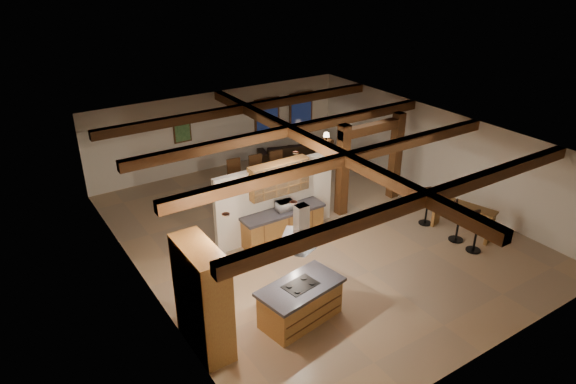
# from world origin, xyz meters

# --- Properties ---
(ground) EXTENTS (12.00, 12.00, 0.00)m
(ground) POSITION_xyz_m (0.00, 0.00, 0.00)
(ground) COLOR tan
(ground) RESTS_ON ground
(room_walls) EXTENTS (12.00, 12.00, 12.00)m
(room_walls) POSITION_xyz_m (0.00, 0.00, 1.78)
(room_walls) COLOR silver
(room_walls) RESTS_ON ground
(ceiling_beams) EXTENTS (10.00, 12.00, 0.28)m
(ceiling_beams) POSITION_xyz_m (0.00, 0.00, 2.76)
(ceiling_beams) COLOR #3C220F
(ceiling_beams) RESTS_ON room_walls
(timber_posts) EXTENTS (2.50, 0.30, 2.90)m
(timber_posts) POSITION_xyz_m (2.50, 0.50, 1.76)
(timber_posts) COLOR #3C220F
(timber_posts) RESTS_ON ground
(partition_wall) EXTENTS (3.80, 0.18, 2.20)m
(partition_wall) POSITION_xyz_m (-1.00, 0.50, 1.10)
(partition_wall) COLOR silver
(partition_wall) RESTS_ON ground
(pantry_cabinet) EXTENTS (0.67, 1.60, 2.40)m
(pantry_cabinet) POSITION_xyz_m (-4.67, -2.60, 1.20)
(pantry_cabinet) COLOR olive
(pantry_cabinet) RESTS_ON ground
(back_counter) EXTENTS (2.50, 0.66, 0.94)m
(back_counter) POSITION_xyz_m (-1.00, 0.11, 0.48)
(back_counter) COLOR olive
(back_counter) RESTS_ON ground
(upper_display_cabinet) EXTENTS (1.80, 0.36, 0.95)m
(upper_display_cabinet) POSITION_xyz_m (-1.00, 0.31, 1.85)
(upper_display_cabinet) COLOR olive
(upper_display_cabinet) RESTS_ON partition_wall
(range_hood) EXTENTS (1.10, 1.10, 1.40)m
(range_hood) POSITION_xyz_m (-2.57, -3.04, 1.78)
(range_hood) COLOR silver
(range_hood) RESTS_ON room_walls
(back_windows) EXTENTS (2.70, 0.07, 1.70)m
(back_windows) POSITION_xyz_m (2.80, 5.93, 1.50)
(back_windows) COLOR #3C220F
(back_windows) RESTS_ON room_walls
(framed_art) EXTENTS (0.65, 0.05, 0.85)m
(framed_art) POSITION_xyz_m (-1.50, 5.94, 1.70)
(framed_art) COLOR #3C220F
(framed_art) RESTS_ON room_walls
(recessed_cans) EXTENTS (3.16, 2.46, 0.03)m
(recessed_cans) POSITION_xyz_m (-2.53, -1.93, 2.87)
(recessed_cans) COLOR silver
(recessed_cans) RESTS_ON room_walls
(kitchen_island) EXTENTS (2.05, 1.32, 0.95)m
(kitchen_island) POSITION_xyz_m (-2.57, -3.04, 0.48)
(kitchen_island) COLOR olive
(kitchen_island) RESTS_ON ground
(dining_table) EXTENTS (2.04, 1.58, 0.63)m
(dining_table) POSITION_xyz_m (-0.08, 2.82, 0.32)
(dining_table) COLOR #3A1B0E
(dining_table) RESTS_ON ground
(sofa) EXTENTS (2.30, 1.39, 0.63)m
(sofa) POSITION_xyz_m (2.42, 5.24, 0.31)
(sofa) COLOR black
(sofa) RESTS_ON ground
(microwave) EXTENTS (0.51, 0.36, 0.27)m
(microwave) POSITION_xyz_m (-0.94, 0.11, 1.07)
(microwave) COLOR #B4B4B9
(microwave) RESTS_ON back_counter
(bar_counter) EXTENTS (0.93, 1.85, 0.94)m
(bar_counter) POSITION_xyz_m (3.54, -2.44, 0.63)
(bar_counter) COLOR olive
(bar_counter) RESTS_ON ground
(side_table) EXTENTS (0.56, 0.56, 0.56)m
(side_table) POSITION_xyz_m (4.13, 4.90, 0.28)
(side_table) COLOR #3C220F
(side_table) RESTS_ON ground
(table_lamp) EXTENTS (0.26, 0.26, 0.31)m
(table_lamp) POSITION_xyz_m (4.13, 4.90, 0.78)
(table_lamp) COLOR black
(table_lamp) RESTS_ON side_table
(bar_stool_a) EXTENTS (0.41, 0.42, 1.16)m
(bar_stool_a) POSITION_xyz_m (3.09, -3.23, 0.59)
(bar_stool_a) COLOR black
(bar_stool_a) RESTS_ON ground
(bar_stool_b) EXTENTS (0.44, 0.46, 1.20)m
(bar_stool_b) POSITION_xyz_m (3.11, -2.58, 0.61)
(bar_stool_b) COLOR black
(bar_stool_b) RESTS_ON ground
(bar_stool_c) EXTENTS (0.41, 0.43, 1.13)m
(bar_stool_c) POSITION_xyz_m (3.13, -1.42, 0.58)
(bar_stool_c) COLOR black
(bar_stool_c) RESTS_ON ground
(dining_chairs) EXTENTS (2.22, 2.22, 1.33)m
(dining_chairs) POSITION_xyz_m (-0.08, 2.82, 0.68)
(dining_chairs) COLOR #3C220F
(dining_chairs) RESTS_ON ground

